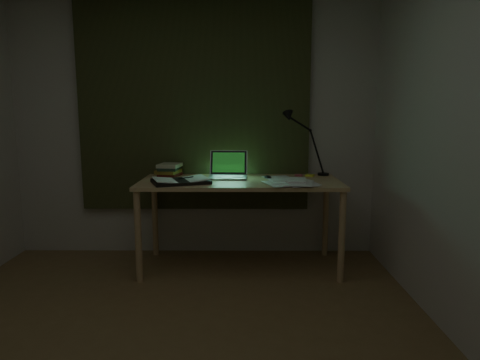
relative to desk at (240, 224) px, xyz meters
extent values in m
cube|color=beige|center=(-0.44, 0.46, 0.85)|extent=(3.50, 0.00, 2.50)
cube|color=#303319|center=(-0.44, 0.42, 1.05)|extent=(2.20, 0.06, 2.00)
ellipsoid|color=black|center=(0.25, 0.06, 0.42)|extent=(0.08, 0.10, 0.03)
cube|color=#FBFF35|center=(0.65, 0.24, 0.41)|extent=(0.10, 0.10, 0.02)
cube|color=#C34C5A|center=(0.55, 0.26, 0.41)|extent=(0.08, 0.08, 0.01)
camera|label=1|loc=(0.02, -3.71, 0.99)|focal=32.00mm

